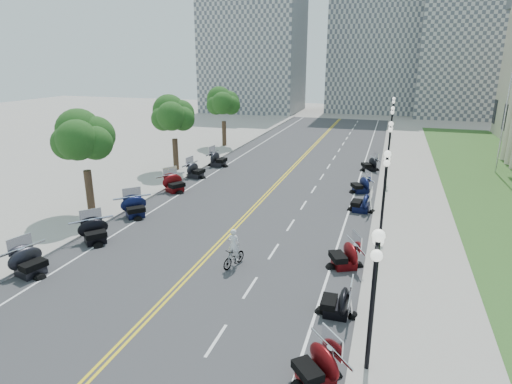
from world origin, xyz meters
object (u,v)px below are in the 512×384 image
(flagpole, at_px, (505,118))
(motorcycle_n_3, at_px, (316,364))
(cyclist_rider, at_px, (233,233))
(bicycle, at_px, (234,257))

(flagpole, xyz_separation_m, motorcycle_n_3, (-10.93, -31.00, -4.31))
(flagpole, bearing_deg, motorcycle_n_3, -109.42)
(motorcycle_n_3, relative_size, cyclist_rider, 1.19)
(motorcycle_n_3, height_order, cyclist_rider, cyclist_rider)
(flagpole, bearing_deg, bicycle, -123.81)
(motorcycle_n_3, height_order, bicycle, motorcycle_n_3)
(flagpole, height_order, bicycle, flagpole)
(flagpole, relative_size, bicycle, 6.05)
(motorcycle_n_3, bearing_deg, flagpole, 117.88)
(flagpole, height_order, motorcycle_n_3, flagpole)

